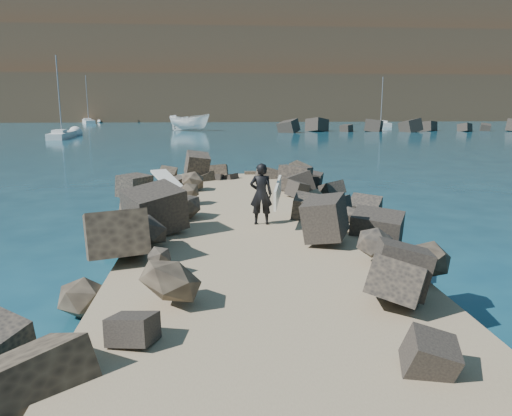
{
  "coord_description": "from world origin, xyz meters",
  "views": [
    {
      "loc": [
        -0.95,
        -12.02,
        3.84
      ],
      "look_at": [
        0.0,
        -1.0,
        1.5
      ],
      "focal_mm": 35.0,
      "sensor_mm": 36.0,
      "label": 1
    }
  ],
  "objects_px": {
    "surfboard_resting": "(169,185)",
    "boat_imported": "(189,122)",
    "sailboat_d": "(381,124)",
    "surfer_with_board": "(263,194)"
  },
  "relations": [
    {
      "from": "surfboard_resting",
      "to": "boat_imported",
      "type": "xyz_separation_m",
      "value": [
        -1.64,
        53.78,
        0.12
      ]
    },
    {
      "from": "surfboard_resting",
      "to": "boat_imported",
      "type": "distance_m",
      "value": 53.8
    },
    {
      "from": "surfboard_resting",
      "to": "surfer_with_board",
      "type": "distance_m",
      "value": 5.18
    },
    {
      "from": "surfboard_resting",
      "to": "sailboat_d",
      "type": "relative_size",
      "value": 0.29
    },
    {
      "from": "boat_imported",
      "to": "sailboat_d",
      "type": "distance_m",
      "value": 32.76
    },
    {
      "from": "surfboard_resting",
      "to": "boat_imported",
      "type": "relative_size",
      "value": 0.39
    },
    {
      "from": "surfboard_resting",
      "to": "sailboat_d",
      "type": "xyz_separation_m",
      "value": [
        29.4,
        64.21,
        -0.69
      ]
    },
    {
      "from": "surfboard_resting",
      "to": "boat_imported",
      "type": "bearing_deg",
      "value": 67.6
    },
    {
      "from": "surfer_with_board",
      "to": "sailboat_d",
      "type": "height_order",
      "value": "sailboat_d"
    },
    {
      "from": "surfboard_resting",
      "to": "surfer_with_board",
      "type": "height_order",
      "value": "surfer_with_board"
    }
  ]
}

